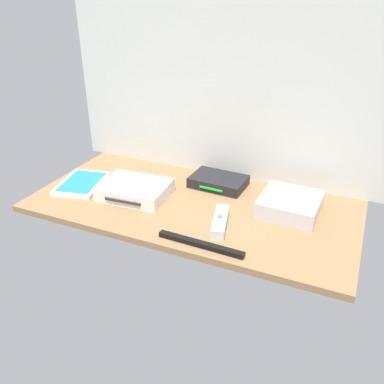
% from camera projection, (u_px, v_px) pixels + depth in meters
% --- Properties ---
extents(ground_plane, '(1.00, 0.48, 0.02)m').
position_uv_depth(ground_plane, '(192.00, 206.00, 1.27)').
color(ground_plane, '#936D47').
rests_on(ground_plane, ground).
extents(back_wall, '(1.10, 0.01, 0.64)m').
position_uv_depth(back_wall, '(223.00, 84.00, 1.32)').
color(back_wall, silver).
rests_on(back_wall, ground).
extents(game_console, '(0.22, 0.18, 0.04)m').
position_uv_depth(game_console, '(135.00, 190.00, 1.30)').
color(game_console, white).
rests_on(game_console, ground_plane).
extents(mini_computer, '(0.18, 0.18, 0.05)m').
position_uv_depth(mini_computer, '(290.00, 204.00, 1.21)').
color(mini_computer, silver).
rests_on(mini_computer, ground_plane).
extents(game_case, '(0.17, 0.21, 0.02)m').
position_uv_depth(game_case, '(82.00, 183.00, 1.37)').
color(game_case, white).
rests_on(game_case, ground_plane).
extents(network_router, '(0.19, 0.13, 0.03)m').
position_uv_depth(network_router, '(218.00, 181.00, 1.37)').
color(network_router, black).
rests_on(network_router, ground_plane).
extents(remote_wand, '(0.07, 0.15, 0.03)m').
position_uv_depth(remote_wand, '(220.00, 222.00, 1.14)').
color(remote_wand, white).
rests_on(remote_wand, ground_plane).
extents(sensor_bar, '(0.24, 0.03, 0.01)m').
position_uv_depth(sensor_bar, '(201.00, 244.00, 1.06)').
color(sensor_bar, black).
rests_on(sensor_bar, ground_plane).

